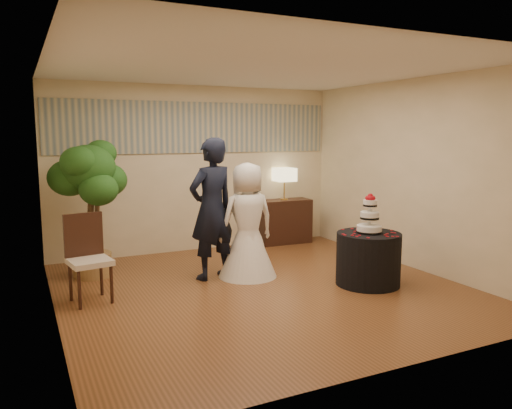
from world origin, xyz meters
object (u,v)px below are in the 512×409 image
wedding_cake (370,213)px  table_lamp (284,184)px  cake_table (368,259)px  console (284,221)px  bride (247,220)px  ficus_tree (90,208)px  side_chair (90,259)px  groom (212,209)px

wedding_cake → table_lamp: size_ratio=0.91×
cake_table → table_lamp: size_ratio=1.46×
cake_table → console: console is taller
bride → ficus_tree: 2.19m
console → table_lamp: table_lamp is taller
wedding_cake → side_chair: 3.57m
groom → table_lamp: size_ratio=3.36×
groom → side_chair: groom is taller
console → side_chair: bearing=-150.3°
cake_table → wedding_cake: (0.00, -0.00, 0.61)m
groom → wedding_cake: size_ratio=3.70×
groom → cake_table: bearing=129.7°
bride → wedding_cake: 1.67m
wedding_cake → table_lamp: bearing=85.2°
bride → wedding_cake: bride is taller
console → ficus_tree: ficus_tree is taller
side_chair → wedding_cake: bearing=-23.6°
groom → wedding_cake: 2.12m
ficus_tree → side_chair: bearing=-98.6°
table_lamp → ficus_tree: bearing=-167.8°
ficus_tree → groom: bearing=-28.3°
bride → side_chair: bearing=4.5°
cake_table → table_lamp: 2.85m
console → wedding_cake: bearing=-92.3°
table_lamp → groom: bearing=-142.0°
bride → side_chair: (-2.14, -0.18, -0.28)m
bride → console: size_ratio=1.67×
groom → side_chair: (-1.67, -0.31, -0.45)m
bride → cake_table: bride is taller
console → cake_table: bearing=-92.3°
bride → groom: bearing=-16.0°
bride → ficus_tree: size_ratio=0.82×
cake_table → side_chair: 3.54m
table_lamp → side_chair: bearing=-152.9°
console → side_chair: (-3.66, -1.87, 0.13)m
console → ficus_tree: size_ratio=0.49×
bride → ficus_tree: ficus_tree is taller
cake_table → side_chair: side_chair is taller
cake_table → table_lamp: table_lamp is taller
console → table_lamp: (0.00, 0.00, 0.69)m
table_lamp → ficus_tree: (-3.49, -0.76, -0.12)m
groom → cake_table: size_ratio=2.31×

